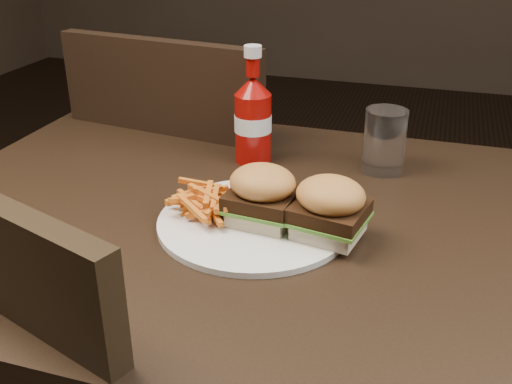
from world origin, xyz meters
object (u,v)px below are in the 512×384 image
(dining_table, at_px, (287,228))
(tumbler, at_px, (384,142))
(plate, at_px, (254,222))
(ketchup_bottle, at_px, (253,130))
(chair_far, at_px, (217,220))

(dining_table, relative_size, tumbler, 10.41)
(plate, distance_m, tumbler, 0.31)
(plate, relative_size, tumbler, 2.49)
(ketchup_bottle, relative_size, tumbler, 1.15)
(dining_table, height_order, ketchup_bottle, ketchup_bottle)
(dining_table, bearing_deg, chair_far, 122.30)
(ketchup_bottle, height_order, tumbler, ketchup_bottle)
(dining_table, distance_m, plate, 0.06)
(chair_far, bearing_deg, plate, 124.43)
(chair_far, distance_m, plate, 0.69)
(chair_far, xyz_separation_m, plate, (0.28, -0.54, 0.33))
(chair_far, bearing_deg, tumbler, 154.53)
(tumbler, bearing_deg, chair_far, 147.09)
(dining_table, distance_m, tumbler, 0.26)
(chair_far, bearing_deg, ketchup_bottle, 130.51)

